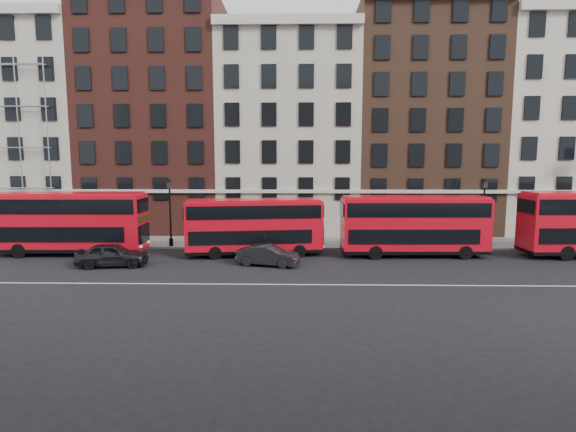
{
  "coord_description": "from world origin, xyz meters",
  "views": [
    {
      "loc": [
        0.87,
        -26.49,
        6.97
      ],
      "look_at": [
        0.2,
        5.0,
        3.0
      ],
      "focal_mm": 28.0,
      "sensor_mm": 36.0,
      "label": 1
    }
  ],
  "objects_px": {
    "bus_a": "(68,221)",
    "bus_b": "(254,225)",
    "car_front": "(268,255)",
    "car_rear": "(112,255)",
    "bus_c": "(413,224)",
    "traffic_light": "(572,219)"
  },
  "relations": [
    {
      "from": "bus_b",
      "to": "traffic_light",
      "type": "relative_size",
      "value": 3.07
    },
    {
      "from": "bus_a",
      "to": "bus_c",
      "type": "xyz_separation_m",
      "value": [
        25.14,
        -0.0,
        -0.12
      ]
    },
    {
      "from": "traffic_light",
      "to": "car_rear",
      "type": "bearing_deg",
      "value": -169.71
    },
    {
      "from": "bus_a",
      "to": "bus_b",
      "type": "relative_size",
      "value": 1.09
    },
    {
      "from": "car_front",
      "to": "car_rear",
      "type": "bearing_deg",
      "value": 106.73
    },
    {
      "from": "bus_c",
      "to": "traffic_light",
      "type": "distance_m",
      "value": 12.96
    },
    {
      "from": "car_rear",
      "to": "car_front",
      "type": "bearing_deg",
      "value": -94.06
    },
    {
      "from": "bus_b",
      "to": "bus_a",
      "type": "bearing_deg",
      "value": 172.15
    },
    {
      "from": "bus_b",
      "to": "car_front",
      "type": "bearing_deg",
      "value": -76.35
    },
    {
      "from": "bus_b",
      "to": "bus_c",
      "type": "distance_m",
      "value": 11.53
    },
    {
      "from": "bus_a",
      "to": "car_rear",
      "type": "xyz_separation_m",
      "value": [
        4.65,
        -3.6,
        -1.69
      ]
    },
    {
      "from": "traffic_light",
      "to": "bus_b",
      "type": "bearing_deg",
      "value": -174.27
    },
    {
      "from": "bus_a",
      "to": "car_rear",
      "type": "height_order",
      "value": "bus_a"
    },
    {
      "from": "car_rear",
      "to": "bus_c",
      "type": "bearing_deg",
      "value": -86.85
    },
    {
      "from": "bus_a",
      "to": "bus_b",
      "type": "height_order",
      "value": "bus_a"
    },
    {
      "from": "car_rear",
      "to": "car_front",
      "type": "relative_size",
      "value": 1.09
    },
    {
      "from": "bus_a",
      "to": "car_rear",
      "type": "bearing_deg",
      "value": -38.64
    },
    {
      "from": "bus_c",
      "to": "car_rear",
      "type": "relative_size",
      "value": 2.31
    },
    {
      "from": "bus_a",
      "to": "car_front",
      "type": "height_order",
      "value": "bus_a"
    },
    {
      "from": "bus_c",
      "to": "bus_a",
      "type": "bearing_deg",
      "value": 178.58
    },
    {
      "from": "bus_a",
      "to": "car_front",
      "type": "bearing_deg",
      "value": -12.79
    },
    {
      "from": "car_rear",
      "to": "car_front",
      "type": "height_order",
      "value": "car_rear"
    }
  ]
}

